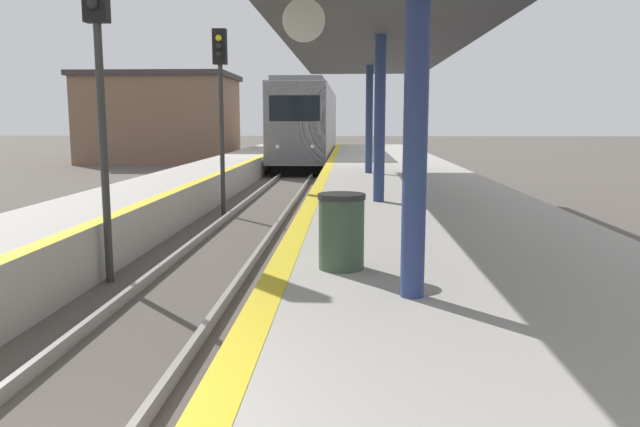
# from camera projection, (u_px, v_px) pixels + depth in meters

# --- Properties ---
(train) EXTENTS (2.77, 18.26, 4.49)m
(train) POSITION_uv_depth(u_px,v_px,m) (308.00, 125.00, 36.05)
(train) COLOR black
(train) RESTS_ON ground
(signal_near) EXTENTS (0.36, 0.31, 4.87)m
(signal_near) POSITION_uv_depth(u_px,v_px,m) (99.00, 63.00, 9.34)
(signal_near) COLOR #2D2D2D
(signal_near) RESTS_ON ground
(signal_mid) EXTENTS (0.36, 0.31, 4.87)m
(signal_mid) POSITION_uv_depth(u_px,v_px,m) (221.00, 87.00, 16.26)
(signal_mid) COLOR #2D2D2D
(signal_mid) RESTS_ON ground
(station_canopy) EXTENTS (3.99, 20.58, 3.46)m
(station_canopy) POSITION_uv_depth(u_px,v_px,m) (381.00, 32.00, 12.07)
(station_canopy) COLOR navy
(station_canopy) RESTS_ON platform_right
(trash_bin) EXTENTS (0.52, 0.52, 0.83)m
(trash_bin) POSITION_uv_depth(u_px,v_px,m) (341.00, 231.00, 6.80)
(trash_bin) COLOR #384C38
(trash_bin) RESTS_ON platform_right
(station_building) EXTENTS (8.95, 6.68, 5.31)m
(station_building) POSITION_uv_depth(u_px,v_px,m) (161.00, 118.00, 37.78)
(station_building) COLOR brown
(station_building) RESTS_ON ground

